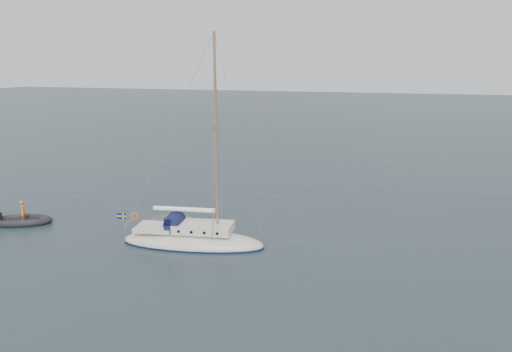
% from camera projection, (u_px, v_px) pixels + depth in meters
% --- Properties ---
extents(ground, '(300.00, 300.00, 0.00)m').
position_uv_depth(ground, '(240.00, 235.00, 30.09)').
color(ground, black).
rests_on(ground, ground).
extents(sailboat, '(8.65, 2.60, 12.32)m').
position_uv_depth(sailboat, '(193.00, 229.00, 28.34)').
color(sailboat, silver).
rests_on(sailboat, ground).
extents(dinghy, '(2.82, 1.27, 0.40)m').
position_uv_depth(dinghy, '(171.00, 220.00, 32.55)').
color(dinghy, '#525358').
rests_on(dinghy, ground).
extents(rib, '(4.01, 1.82, 1.56)m').
position_uv_depth(rib, '(20.00, 220.00, 32.22)').
color(rib, black).
rests_on(rib, ground).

